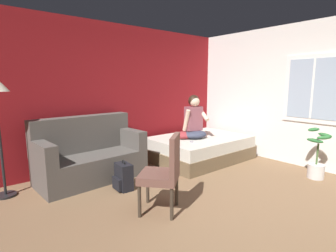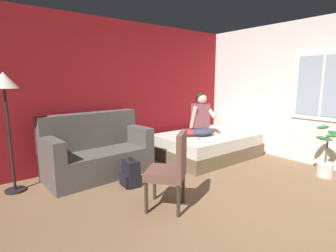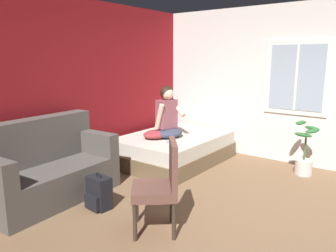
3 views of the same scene
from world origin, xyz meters
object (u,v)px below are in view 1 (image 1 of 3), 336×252
person_seated (194,121)px  potted_plant (317,161)px  side_chair (164,171)px  bed (200,148)px  backpack (123,177)px  couch (90,156)px  throw_pillow (184,135)px  cell_phone (192,142)px

person_seated → potted_plant: bearing=-66.5°
side_chair → potted_plant: bearing=-15.0°
bed → backpack: 2.08m
bed → couch: size_ratio=1.14×
side_chair → throw_pillow: side_chair is taller
backpack → cell_phone: 1.60m
side_chair → person_seated: person_seated is taller
potted_plant → backpack: bearing=149.0°
couch → backpack: size_ratio=3.81×
cell_phone → side_chair: bearing=81.3°
backpack → throw_pillow: 1.79m
person_seated → throw_pillow: person_seated is taller
cell_phone → potted_plant: 2.15m
backpack → throw_pillow: throw_pillow is taller
bed → person_seated: person_seated is taller
side_chair → potted_plant: side_chair is taller
potted_plant → person_seated: bearing=113.5°
side_chair → person_seated: (1.81, 1.30, 0.30)m
couch → person_seated: person_seated is taller
throw_pillow → side_chair: bearing=-139.5°
couch → backpack: bearing=-75.7°
backpack → throw_pillow: size_ratio=0.95×
cell_phone → potted_plant: potted_plant is taller
backpack → person_seated: bearing=11.4°
backpack → side_chair: bearing=-86.8°
cell_phone → potted_plant: bearing=169.8°
throw_pillow → cell_phone: size_ratio=3.33×
couch → cell_phone: couch is taller
person_seated → backpack: 2.01m
backpack → cell_phone: cell_phone is taller
bed → backpack: bearing=-169.7°
person_seated → potted_plant: person_seated is taller
side_chair → backpack: bearing=93.2°
throw_pillow → cell_phone: throw_pillow is taller
couch → throw_pillow: bearing=-8.6°
bed → backpack: size_ratio=4.33×
bed → person_seated: (-0.18, 0.00, 0.60)m
side_chair → cell_phone: 1.85m
bed → potted_plant: potted_plant is taller
side_chair → potted_plant: (2.70, -0.73, -0.23)m
couch → throw_pillow: (1.88, -0.29, 0.16)m
person_seated → throw_pillow: (-0.18, 0.10, -0.29)m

